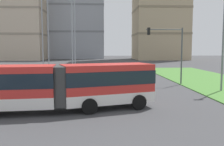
# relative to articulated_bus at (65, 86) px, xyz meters

# --- Properties ---
(articulated_bus) EXTENTS (11.95, 4.87, 3.00)m
(articulated_bus) POSITION_rel_articulated_bus_xyz_m (0.00, 0.00, 0.00)
(articulated_bus) COLOR red
(articulated_bus) RESTS_ON ground
(car_navy_sedan) EXTENTS (4.44, 2.11, 1.58)m
(car_navy_sedan) POSITION_rel_articulated_bus_xyz_m (-2.54, 11.76, -0.90)
(car_navy_sedan) COLOR #19234C
(car_navy_sedan) RESTS_ON ground
(traffic_light_far_right) EXTENTS (4.13, 0.28, 6.32)m
(traffic_light_far_right) POSITION_rel_articulated_bus_xyz_m (10.16, 11.34, 2.69)
(traffic_light_far_right) COLOR #474C51
(traffic_light_far_right) RESTS_ON ground
(streetlight_median) EXTENTS (0.70, 0.28, 8.82)m
(streetlight_median) POSITION_rel_articulated_bus_xyz_m (13.77, 6.60, 3.20)
(streetlight_median) COLOR slate
(streetlight_median) RESTS_ON ground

